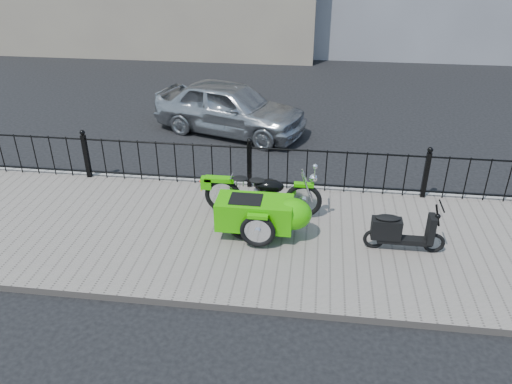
# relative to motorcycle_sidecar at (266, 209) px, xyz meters

# --- Properties ---
(ground) EXTENTS (120.00, 120.00, 0.00)m
(ground) POSITION_rel_motorcycle_sidecar_xyz_m (-0.53, 0.41, -0.59)
(ground) COLOR black
(ground) RESTS_ON ground
(sidewalk) EXTENTS (30.00, 3.80, 0.12)m
(sidewalk) POSITION_rel_motorcycle_sidecar_xyz_m (-0.53, -0.09, -0.53)
(sidewalk) COLOR slate
(sidewalk) RESTS_ON ground
(curb) EXTENTS (30.00, 0.10, 0.12)m
(curb) POSITION_rel_motorcycle_sidecar_xyz_m (-0.53, 1.85, -0.53)
(curb) COLOR gray
(curb) RESTS_ON ground
(iron_fence) EXTENTS (14.11, 0.11, 1.08)m
(iron_fence) POSITION_rel_motorcycle_sidecar_xyz_m (-0.53, 1.71, -0.01)
(iron_fence) COLOR black
(iron_fence) RESTS_ON sidewalk
(motorcycle_sidecar) EXTENTS (2.28, 1.48, 0.98)m
(motorcycle_sidecar) POSITION_rel_motorcycle_sidecar_xyz_m (0.00, 0.00, 0.00)
(motorcycle_sidecar) COLOR black
(motorcycle_sidecar) RESTS_ON sidewalk
(scooter) EXTENTS (1.34, 0.39, 0.90)m
(scooter) POSITION_rel_motorcycle_sidecar_xyz_m (2.25, -0.25, -0.12)
(scooter) COLOR black
(scooter) RESTS_ON sidewalk
(spare_tire) EXTENTS (0.65, 0.10, 0.65)m
(spare_tire) POSITION_rel_motorcycle_sidecar_xyz_m (-0.34, -0.28, -0.15)
(spare_tire) COLOR black
(spare_tire) RESTS_ON sidewalk
(sedan_car) EXTENTS (4.35, 2.79, 1.38)m
(sedan_car) POSITION_rel_motorcycle_sidecar_xyz_m (-1.51, 4.97, 0.10)
(sedan_car) COLOR #A4A7AB
(sedan_car) RESTS_ON ground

